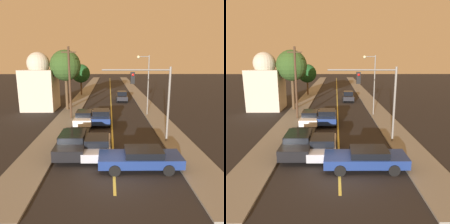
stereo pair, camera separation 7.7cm
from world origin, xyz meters
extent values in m
plane|color=black|center=(0.00, 0.00, 0.00)|extent=(200.00, 200.00, 0.00)
cube|color=black|center=(0.00, 36.00, 0.01)|extent=(8.14, 80.00, 0.01)
cube|color=#D1C14C|center=(0.00, 36.00, 0.01)|extent=(0.16, 76.00, 0.00)
cube|color=gray|center=(-5.32, 36.00, 0.06)|extent=(2.50, 80.00, 0.12)
cube|color=gray|center=(5.32, 36.00, 0.06)|extent=(2.50, 80.00, 0.12)
cube|color=#A5A8B2|center=(-1.14, 3.07, 0.59)|extent=(1.89, 4.18, 0.57)
cube|color=black|center=(-1.14, 2.90, 1.13)|extent=(1.66, 1.88, 0.51)
cylinder|color=black|center=(-2.04, 4.37, 0.30)|extent=(0.22, 0.60, 0.60)
cylinder|color=black|center=(-0.24, 4.37, 0.30)|extent=(0.22, 0.60, 0.60)
cylinder|color=black|center=(-2.04, 1.77, 0.30)|extent=(0.22, 0.60, 0.60)
cylinder|color=black|center=(-0.24, 1.77, 0.30)|extent=(0.22, 0.60, 0.60)
cube|color=navy|center=(-1.14, 10.94, 0.71)|extent=(1.94, 4.16, 0.67)
cube|color=black|center=(-1.14, 10.77, 1.30)|extent=(1.70, 1.87, 0.51)
cylinder|color=black|center=(-2.06, 12.23, 0.38)|extent=(0.22, 0.76, 0.76)
cylinder|color=black|center=(-0.22, 12.23, 0.38)|extent=(0.22, 0.76, 0.76)
cylinder|color=black|center=(-2.06, 9.64, 0.38)|extent=(0.22, 0.76, 0.76)
cylinder|color=black|center=(-0.22, 9.64, 0.38)|extent=(0.22, 0.76, 0.76)
cube|color=black|center=(-2.93, 3.53, 0.72)|extent=(2.00, 5.08, 0.75)
cube|color=black|center=(-2.93, 3.32, 1.32)|extent=(1.76, 2.28, 0.44)
cylinder|color=black|center=(-3.88, 5.10, 0.35)|extent=(0.22, 0.69, 0.69)
cylinder|color=black|center=(-1.98, 5.10, 0.35)|extent=(0.22, 0.69, 0.69)
cylinder|color=black|center=(-3.88, 1.95, 0.35)|extent=(0.22, 0.69, 0.69)
cylinder|color=black|center=(-1.98, 1.95, 0.35)|extent=(0.22, 0.69, 0.69)
cube|color=white|center=(-2.93, 10.87, 0.66)|extent=(1.78, 4.60, 0.62)
cube|color=black|center=(-2.93, 10.69, 1.22)|extent=(1.57, 2.07, 0.49)
cylinder|color=black|center=(-3.78, 12.30, 0.35)|extent=(0.22, 0.71, 0.71)
cylinder|color=black|center=(-2.09, 12.30, 0.35)|extent=(0.22, 0.71, 0.71)
cylinder|color=black|center=(-3.78, 9.45, 0.35)|extent=(0.22, 0.71, 0.71)
cylinder|color=black|center=(-2.09, 9.45, 0.35)|extent=(0.22, 0.71, 0.71)
cube|color=black|center=(1.83, 24.32, 0.68)|extent=(1.73, 3.92, 0.63)
cube|color=black|center=(1.83, 24.48, 1.32)|extent=(1.52, 1.76, 0.64)
cylinder|color=black|center=(2.65, 23.10, 0.36)|extent=(0.22, 0.72, 0.72)
cylinder|color=black|center=(1.01, 23.10, 0.36)|extent=(0.22, 0.72, 0.72)
cylinder|color=black|center=(2.65, 25.53, 0.36)|extent=(0.22, 0.72, 0.72)
cylinder|color=black|center=(1.01, 25.53, 0.36)|extent=(0.22, 0.72, 0.72)
cube|color=navy|center=(1.63, 0.85, 0.64)|extent=(5.13, 1.85, 0.58)
cube|color=black|center=(1.83, 0.85, 1.13)|extent=(2.31, 1.63, 0.41)
cylinder|color=black|center=(0.04, -0.03, 0.35)|extent=(0.69, 0.22, 0.69)
cylinder|color=black|center=(0.04, 1.73, 0.35)|extent=(0.69, 0.22, 0.69)
cylinder|color=black|center=(3.22, -0.03, 0.35)|extent=(0.69, 0.22, 0.69)
cylinder|color=black|center=(3.22, 1.73, 0.35)|extent=(0.69, 0.22, 0.69)
cylinder|color=slate|center=(4.47, 5.40, 3.15)|extent=(0.18, 0.18, 6.05)
cylinder|color=slate|center=(1.82, 5.40, 5.92)|extent=(5.31, 0.12, 0.12)
cube|color=black|center=(1.55, 5.40, 5.31)|extent=(0.32, 0.28, 0.90)
sphere|color=red|center=(1.55, 5.22, 5.56)|extent=(0.20, 0.20, 0.20)
cylinder|color=slate|center=(4.42, 14.56, 3.67)|extent=(0.14, 0.14, 7.11)
cylinder|color=slate|center=(3.79, 14.56, 7.08)|extent=(1.26, 0.09, 0.09)
sphere|color=beige|center=(3.16, 14.56, 7.03)|extent=(0.36, 0.36, 0.36)
cylinder|color=#422D1E|center=(-4.67, 12.79, 4.12)|extent=(0.24, 0.24, 7.99)
cube|color=#422D1E|center=(-4.67, 12.79, 7.51)|extent=(1.60, 0.12, 0.12)
cylinder|color=#4C3823|center=(-6.01, 17.63, 2.36)|extent=(0.39, 0.39, 4.47)
sphere|color=#2D4C1E|center=(-6.01, 17.63, 6.00)|extent=(4.02, 4.02, 4.02)
cylinder|color=#4C3823|center=(-5.70, 30.69, 1.56)|extent=(0.30, 0.30, 2.88)
sphere|color=#19471E|center=(-5.70, 30.69, 4.22)|extent=(3.50, 3.50, 3.50)
cube|color=#BCB29E|center=(-9.75, 18.28, 2.71)|extent=(4.36, 4.36, 5.42)
sphere|color=#BCB29E|center=(-9.75, 18.28, 6.25)|extent=(3.00, 3.00, 3.00)
camera|label=1|loc=(-0.27, -11.67, 6.62)|focal=35.00mm
camera|label=2|loc=(-0.19, -11.67, 6.62)|focal=35.00mm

